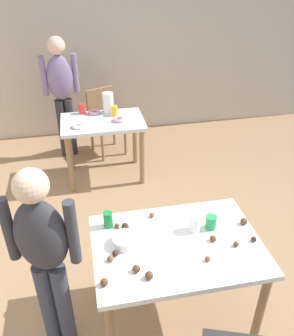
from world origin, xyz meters
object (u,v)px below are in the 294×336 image
at_px(dining_table_near, 176,254).
at_px(pitcher_far, 108,103).
at_px(dining_table_far, 103,131).
at_px(person_girl_near, 45,252).
at_px(mixing_bowl, 125,241).
at_px(chair_far_table, 105,117).
at_px(person_adult_far, 61,88).
at_px(soda_can, 108,220).

height_order(dining_table_near, pitcher_far, pitcher_far).
distance_m(dining_table_far, person_girl_near, 2.19).
bearing_deg(mixing_bowl, pitcher_far, 86.79).
height_order(mixing_bowl, pitcher_far, pitcher_far).
bearing_deg(dining_table_near, chair_far_table, 94.95).
bearing_deg(person_adult_far, chair_far_table, 1.82).
xyz_separation_m(chair_far_table, soda_can, (-0.20, -2.47, 0.31)).
distance_m(chair_far_table, mixing_bowl, 2.69).
xyz_separation_m(dining_table_far, person_adult_far, (-0.44, 0.64, 0.33)).
height_order(dining_table_near, dining_table_far, same).
height_order(person_girl_near, mixing_bowl, person_girl_near).
bearing_deg(dining_table_far, soda_can, -93.86).
distance_m(person_girl_near, soda_can, 0.51).
xyz_separation_m(dining_table_far, chair_far_table, (0.07, 0.66, -0.12)).
relative_size(dining_table_far, chair_far_table, 1.08).
xyz_separation_m(person_adult_far, pitcher_far, (0.53, -0.43, -0.07)).
distance_m(dining_table_far, chair_far_table, 0.67).
bearing_deg(chair_far_table, dining_table_far, -96.36).
height_order(dining_table_near, person_adult_far, person_adult_far).
distance_m(dining_table_near, soda_can, 0.53).
relative_size(chair_far_table, person_girl_near, 0.60).
distance_m(dining_table_near, person_adult_far, 2.83).
xyz_separation_m(dining_table_far, soda_can, (-0.12, -1.81, 0.20)).
distance_m(dining_table_far, person_adult_far, 0.84).
height_order(person_adult_far, mixing_bowl, person_adult_far).
xyz_separation_m(dining_table_near, soda_can, (-0.43, 0.26, 0.16)).
xyz_separation_m(person_girl_near, soda_can, (0.41, 0.29, -0.06)).
height_order(dining_table_far, person_adult_far, person_adult_far).
height_order(dining_table_near, soda_can, soda_can).
relative_size(mixing_bowl, pitcher_far, 0.71).
bearing_deg(dining_table_far, person_girl_near, -104.23).
bearing_deg(dining_table_far, chair_far_table, 83.64).
distance_m(chair_far_table, soda_can, 2.50).
distance_m(mixing_bowl, soda_can, 0.22).
height_order(mixing_bowl, soda_can, soda_can).
bearing_deg(pitcher_far, dining_table_far, -113.95).
xyz_separation_m(dining_table_far, person_girl_near, (-0.53, -2.11, 0.25)).
relative_size(dining_table_near, dining_table_far, 1.20).
distance_m(dining_table_near, pitcher_far, 2.31).
relative_size(chair_far_table, person_adult_far, 0.56).
bearing_deg(pitcher_far, person_girl_near, -105.16).
bearing_deg(person_girl_near, dining_table_near, 2.09).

